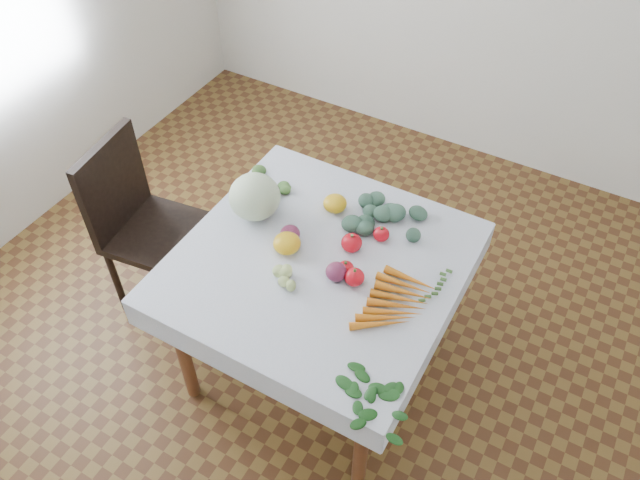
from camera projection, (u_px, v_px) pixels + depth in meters
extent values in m
plane|color=brown|center=(319.00, 361.00, 3.10)|extent=(4.00, 4.00, 0.00)
cube|color=brown|center=(319.00, 264.00, 2.57)|extent=(1.00, 1.00, 0.04)
cylinder|color=brown|center=(182.00, 349.00, 2.73)|extent=(0.06, 0.06, 0.71)
cylinder|color=brown|center=(362.00, 443.00, 2.43)|extent=(0.06, 0.06, 0.71)
cylinder|color=brown|center=(287.00, 226.00, 3.26)|extent=(0.06, 0.06, 0.71)
cylinder|color=brown|center=(445.00, 290.00, 2.96)|extent=(0.06, 0.06, 0.71)
cube|color=white|center=(319.00, 261.00, 2.56)|extent=(1.12, 1.12, 0.01)
cube|color=black|center=(158.00, 234.00, 3.07)|extent=(0.48, 0.48, 0.04)
cube|color=black|center=(112.00, 185.00, 2.93)|extent=(0.10, 0.43, 0.47)
cylinder|color=black|center=(116.00, 281.00, 3.17)|extent=(0.04, 0.04, 0.44)
cylinder|color=black|center=(180.00, 302.00, 3.08)|extent=(0.04, 0.04, 0.44)
cylinder|color=black|center=(156.00, 233.00, 3.41)|extent=(0.04, 0.04, 0.44)
cylinder|color=black|center=(215.00, 251.00, 3.32)|extent=(0.04, 0.04, 0.44)
ellipsoid|color=#DAF2CA|center=(255.00, 197.00, 2.67)|extent=(0.23, 0.23, 0.20)
ellipsoid|color=red|center=(345.00, 268.00, 2.48)|extent=(0.08, 0.08, 0.06)
ellipsoid|color=red|center=(381.00, 234.00, 2.61)|extent=(0.07, 0.07, 0.06)
ellipsoid|color=red|center=(352.00, 243.00, 2.57)|extent=(0.12, 0.12, 0.08)
ellipsoid|color=red|center=(354.00, 277.00, 2.45)|extent=(0.10, 0.10, 0.07)
ellipsoid|color=#FFAF1A|center=(335.00, 203.00, 2.74)|extent=(0.13, 0.13, 0.07)
ellipsoid|color=#FFAF1A|center=(287.00, 243.00, 2.56)|extent=(0.14, 0.14, 0.08)
ellipsoid|color=#4E162F|center=(290.00, 234.00, 2.61)|extent=(0.11, 0.11, 0.07)
ellipsoid|color=#4E162F|center=(336.00, 272.00, 2.46)|extent=(0.09, 0.09, 0.07)
ellipsoid|color=#C9DB7E|center=(288.00, 281.00, 2.45)|extent=(0.05, 0.05, 0.04)
ellipsoid|color=#C9DB7E|center=(286.00, 276.00, 2.47)|extent=(0.05, 0.05, 0.04)
ellipsoid|color=#C9DB7E|center=(282.00, 283.00, 2.44)|extent=(0.05, 0.05, 0.04)
ellipsoid|color=#C9DB7E|center=(296.00, 280.00, 2.45)|extent=(0.05, 0.05, 0.04)
ellipsoid|color=#C9DB7E|center=(276.00, 274.00, 2.47)|extent=(0.05, 0.05, 0.04)
ellipsoid|color=#C9DB7E|center=(291.00, 289.00, 2.42)|extent=(0.05, 0.05, 0.04)
cone|color=orange|center=(410.00, 279.00, 2.46)|extent=(0.23, 0.04, 0.03)
cone|color=orange|center=(406.00, 285.00, 2.44)|extent=(0.23, 0.06, 0.03)
cone|color=orange|center=(402.00, 291.00, 2.42)|extent=(0.23, 0.07, 0.03)
cone|color=orange|center=(398.00, 298.00, 2.40)|extent=(0.23, 0.09, 0.03)
cone|color=orange|center=(394.00, 304.00, 2.37)|extent=(0.23, 0.11, 0.03)
cone|color=orange|center=(390.00, 311.00, 2.35)|extent=(0.22, 0.13, 0.03)
cone|color=orange|center=(386.00, 318.00, 2.33)|extent=(0.21, 0.14, 0.03)
cone|color=orange|center=(382.00, 325.00, 2.31)|extent=(0.21, 0.16, 0.03)
ellipsoid|color=#3D6450|center=(393.00, 219.00, 2.69)|extent=(0.08, 0.08, 0.05)
ellipsoid|color=#3D6450|center=(385.00, 211.00, 2.72)|extent=(0.08, 0.08, 0.05)
ellipsoid|color=#3D6450|center=(382.00, 222.00, 2.67)|extent=(0.08, 0.08, 0.05)
ellipsoid|color=#3D6450|center=(402.00, 215.00, 2.70)|extent=(0.08, 0.08, 0.05)
ellipsoid|color=#3D6450|center=(371.00, 209.00, 2.73)|extent=(0.08, 0.08, 0.05)
ellipsoid|color=#3D6450|center=(397.00, 230.00, 2.64)|extent=(0.08, 0.08, 0.05)
ellipsoid|color=#3D6450|center=(395.00, 204.00, 2.75)|extent=(0.08, 0.08, 0.05)
ellipsoid|color=#3D6450|center=(363.00, 221.00, 2.68)|extent=(0.08, 0.08, 0.05)
ellipsoid|color=#3D6450|center=(418.00, 225.00, 2.66)|extent=(0.08, 0.08, 0.05)
ellipsoid|color=#3D6450|center=(369.00, 197.00, 2.78)|extent=(0.08, 0.08, 0.05)
ellipsoid|color=#3D6450|center=(382.00, 238.00, 2.61)|extent=(0.08, 0.08, 0.05)
ellipsoid|color=#3D6450|center=(418.00, 206.00, 2.74)|extent=(0.08, 0.08, 0.05)
ellipsoid|color=#1A551C|center=(379.00, 402.00, 2.10)|extent=(0.06, 0.04, 0.01)
ellipsoid|color=#1A551C|center=(369.00, 396.00, 2.12)|extent=(0.06, 0.04, 0.01)
ellipsoid|color=#1A551C|center=(374.00, 408.00, 2.09)|extent=(0.06, 0.04, 0.01)
ellipsoid|color=#1A551C|center=(382.00, 396.00, 2.12)|extent=(0.06, 0.04, 0.01)
ellipsoid|color=#1A551C|center=(361.00, 400.00, 2.11)|extent=(0.06, 0.04, 0.01)
ellipsoid|color=#1A551C|center=(387.00, 410.00, 2.08)|extent=(0.06, 0.04, 0.01)
ellipsoid|color=#1A551C|center=(371.00, 387.00, 2.14)|extent=(0.06, 0.04, 0.01)
ellipsoid|color=#1A551C|center=(364.00, 412.00, 2.08)|extent=(0.06, 0.04, 0.01)
ellipsoid|color=#1A551C|center=(395.00, 400.00, 2.11)|extent=(0.06, 0.04, 0.01)
ellipsoid|color=#1A551C|center=(354.00, 389.00, 2.14)|extent=(0.06, 0.04, 0.01)
ellipsoid|color=#1A551C|center=(383.00, 422.00, 2.05)|extent=(0.06, 0.04, 0.01)
ellipsoid|color=#1A551C|center=(384.00, 383.00, 2.15)|extent=(0.06, 0.04, 0.01)
ellipsoid|color=#1A551C|center=(348.00, 407.00, 2.09)|extent=(0.06, 0.04, 0.01)
ellipsoid|color=#1A551C|center=(405.00, 413.00, 2.07)|extent=(0.06, 0.04, 0.01)
ellipsoid|color=#1A551C|center=(358.00, 376.00, 2.17)|extent=(0.06, 0.04, 0.01)
ellipsoid|color=#1A551C|center=(367.00, 428.00, 2.04)|extent=(0.06, 0.04, 0.01)
ellipsoid|color=#487435|center=(269.00, 190.00, 2.83)|extent=(0.06, 0.06, 0.03)
ellipsoid|color=#487435|center=(263.00, 186.00, 2.85)|extent=(0.06, 0.06, 0.03)
ellipsoid|color=#487435|center=(265.00, 193.00, 2.82)|extent=(0.06, 0.06, 0.03)
ellipsoid|color=#487435|center=(273.00, 186.00, 2.85)|extent=(0.06, 0.06, 0.03)
ellipsoid|color=#487435|center=(256.00, 188.00, 2.84)|extent=(0.06, 0.06, 0.03)
ellipsoid|color=#487435|center=(274.00, 195.00, 2.81)|extent=(0.06, 0.06, 0.03)
ellipsoid|color=#487435|center=(266.00, 181.00, 2.88)|extent=(0.06, 0.06, 0.03)
ellipsoid|color=#487435|center=(255.00, 195.00, 2.81)|extent=(0.06, 0.06, 0.03)
ellipsoid|color=#487435|center=(283.00, 189.00, 2.84)|extent=(0.06, 0.06, 0.03)
ellipsoid|color=#487435|center=(252.00, 181.00, 2.88)|extent=(0.06, 0.06, 0.03)
ellipsoid|color=#487435|center=(269.00, 201.00, 2.78)|extent=(0.06, 0.06, 0.03)
ellipsoid|color=#487435|center=(278.00, 179.00, 2.89)|extent=(0.06, 0.06, 0.03)
ellipsoid|color=#487435|center=(243.00, 191.00, 2.83)|extent=(0.06, 0.06, 0.03)
ellipsoid|color=#487435|center=(288.00, 198.00, 2.80)|extent=(0.06, 0.06, 0.03)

